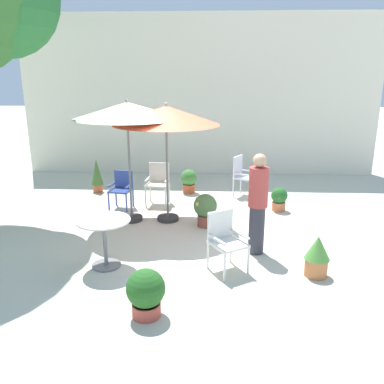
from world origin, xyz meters
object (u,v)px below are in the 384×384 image
patio_umbrella_0 (166,116)px  cafe_table_0 (104,234)px  potted_plant_3 (189,180)px  potted_plant_0 (97,175)px  patio_umbrella_1 (127,112)px  patio_chair_2 (242,173)px  potted_plant_1 (317,255)px  patio_chair_0 (225,237)px  potted_plant_4 (146,292)px  patio_chair_1 (122,187)px  standing_person (258,203)px  potted_plant_5 (279,198)px  patio_chair_3 (158,180)px  potted_plant_2 (205,208)px

patio_umbrella_0 → cafe_table_0: patio_umbrella_0 is taller
patio_umbrella_0 → potted_plant_3: bearing=80.9°
cafe_table_0 → potted_plant_0: 4.24m
patio_umbrella_1 → patio_chair_2: (2.39, 1.87, -1.64)m
potted_plant_1 → patio_chair_2: bearing=101.2°
cafe_table_0 → patio_chair_0: patio_chair_0 is taller
cafe_table_0 → potted_plant_4: bearing=-57.3°
patio_chair_1 → standing_person: 3.57m
standing_person → potted_plant_4: bearing=-128.9°
patio_chair_0 → potted_plant_5: (1.28, 2.81, -0.24)m
patio_umbrella_0 → patio_chair_3: patio_umbrella_0 is taller
patio_chair_0 → potted_plant_0: bearing=127.3°
patio_umbrella_0 → cafe_table_0: bearing=-109.7°
patio_chair_1 → potted_plant_3: (1.43, 1.24, -0.15)m
potted_plant_4 → potted_plant_5: potted_plant_4 is taller
patio_umbrella_0 → potted_plant_0: patio_umbrella_0 is taller
patio_chair_0 → potted_plant_3: size_ratio=1.52×
patio_umbrella_1 → potted_plant_3: 2.97m
potted_plant_0 → standing_person: bearing=-43.3°
patio_chair_3 → potted_plant_4: patio_chair_3 is taller
cafe_table_0 → patio_chair_3: patio_chair_3 is taller
patio_umbrella_0 → potted_plant_1: patio_umbrella_0 is taller
patio_umbrella_0 → patio_chair_3: bearing=106.9°
potted_plant_5 → patio_chair_2: bearing=123.4°
patio_chair_2 → potted_plant_5: patio_chair_2 is taller
patio_chair_0 → patio_chair_3: size_ratio=0.97×
patio_umbrella_0 → patio_chair_3: (-0.33, 1.09, -1.57)m
patio_umbrella_1 → potted_plant_1: patio_umbrella_1 is taller
patio_chair_1 → potted_plant_2: (1.87, -1.07, -0.11)m
patio_chair_2 → patio_chair_3: 2.10m
patio_chair_0 → patio_chair_2: size_ratio=0.93×
patio_umbrella_1 → potted_plant_1: (3.20, -2.22, -1.87)m
patio_umbrella_0 → potted_plant_3: size_ratio=3.98×
potted_plant_2 → potted_plant_4: size_ratio=1.05×
patio_chair_2 → potted_plant_0: 3.64m
patio_umbrella_1 → potted_plant_5: bearing=13.5°
patio_umbrella_1 → potted_plant_0: size_ratio=2.87×
patio_chair_0 → potted_plant_0: (-3.09, 4.06, -0.07)m
patio_chair_2 → potted_plant_1: size_ratio=1.54×
patio_chair_3 → potted_plant_3: patio_chair_3 is taller
patio_umbrella_0 → potted_plant_0: bearing=135.7°
cafe_table_0 → potted_plant_1: (3.21, -0.16, -0.21)m
patio_chair_2 → patio_chair_3: (-1.98, -0.73, -0.01)m
potted_plant_1 → potted_plant_5: potted_plant_1 is taller
patio_umbrella_0 → patio_chair_2: patio_umbrella_0 is taller
potted_plant_0 → potted_plant_5: (4.38, -1.24, -0.17)m
patio_umbrella_0 → patio_chair_0: 2.86m
patio_chair_1 → potted_plant_4: size_ratio=1.32×
patio_umbrella_0 → potted_plant_3: patio_umbrella_0 is taller
potted_plant_1 → patio_umbrella_1: bearing=145.2°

